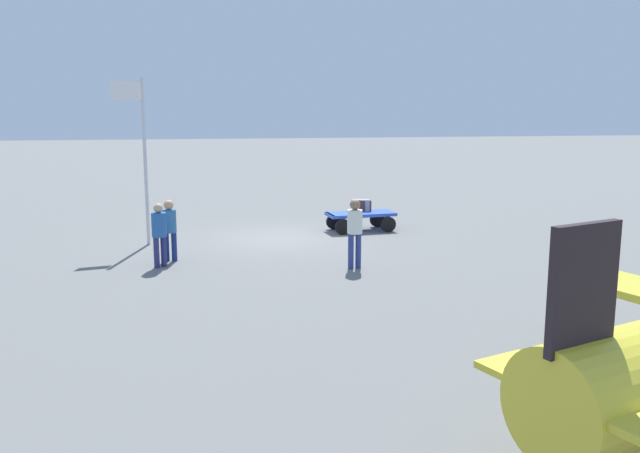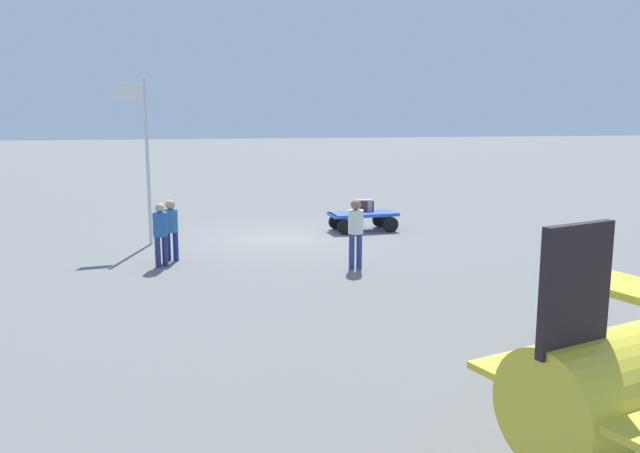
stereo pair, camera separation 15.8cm
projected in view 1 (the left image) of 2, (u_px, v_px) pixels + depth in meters
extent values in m
plane|color=slate|center=(280.00, 238.00, 20.73)|extent=(120.00, 120.00, 0.00)
cube|color=blue|center=(361.00, 214.00, 21.82)|extent=(2.25, 1.16, 0.10)
cube|color=blue|center=(330.00, 215.00, 21.54)|extent=(0.18, 0.87, 0.10)
cylinder|color=black|center=(343.00, 227.00, 21.21)|extent=(0.51, 0.18, 0.50)
cylinder|color=black|center=(334.00, 222.00, 22.12)|extent=(0.51, 0.18, 0.50)
cylinder|color=black|center=(388.00, 224.00, 21.63)|extent=(0.51, 0.18, 0.50)
cylinder|color=black|center=(377.00, 220.00, 22.54)|extent=(0.51, 0.18, 0.50)
cube|color=gray|center=(360.00, 205.00, 22.10)|extent=(0.61, 0.39, 0.37)
cube|color=#482B27|center=(362.00, 206.00, 22.09)|extent=(0.53, 0.31, 0.34)
cylinder|color=navy|center=(358.00, 251.00, 16.87)|extent=(0.14, 0.14, 0.89)
cylinder|color=navy|center=(351.00, 251.00, 16.80)|extent=(0.14, 0.14, 0.89)
cylinder|color=silver|center=(355.00, 222.00, 16.70)|extent=(0.43, 0.43, 0.58)
sphere|color=#86644F|center=(355.00, 205.00, 16.63)|extent=(0.26, 0.26, 0.26)
cylinder|color=navy|center=(164.00, 251.00, 17.04)|extent=(0.14, 0.14, 0.78)
cylinder|color=navy|center=(157.00, 253.00, 16.90)|extent=(0.14, 0.14, 0.78)
cylinder|color=#24579E|center=(159.00, 225.00, 16.85)|extent=(0.51, 0.51, 0.60)
sphere|color=tan|center=(158.00, 208.00, 16.77)|extent=(0.23, 0.23, 0.23)
cylinder|color=navy|center=(174.00, 247.00, 17.62)|extent=(0.14, 0.14, 0.76)
cylinder|color=navy|center=(166.00, 247.00, 17.61)|extent=(0.14, 0.14, 0.76)
cylinder|color=#2F6599|center=(169.00, 221.00, 17.50)|extent=(0.39, 0.39, 0.59)
sphere|color=tan|center=(169.00, 205.00, 17.42)|extent=(0.25, 0.25, 0.25)
cube|color=black|center=(583.00, 289.00, 6.63)|extent=(0.88, 0.41, 1.30)
cube|color=gold|center=(576.00, 393.00, 6.82)|extent=(1.42, 2.31, 0.08)
cylinder|color=silver|center=(145.00, 163.00, 19.37)|extent=(0.10, 0.10, 4.75)
cube|color=white|center=(126.00, 90.00, 18.93)|extent=(0.78, 0.20, 0.51)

